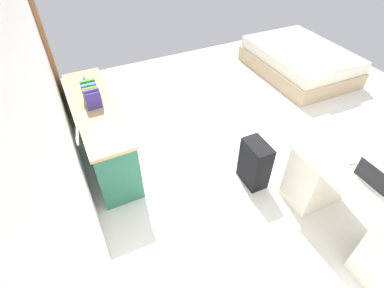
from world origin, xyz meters
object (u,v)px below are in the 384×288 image
Objects in this scene: suitcase_black at (255,163)px; figurine_small at (84,80)px; desk at (356,206)px; computer_mouse at (353,161)px; credenza at (102,132)px; laptop at (375,179)px; bed at (300,61)px.

figurine_small is at bearing 41.08° from suitcase_black.
suitcase_black is (0.98, 0.47, -0.11)m from desk.
figurine_small is at bearing 38.64° from computer_mouse.
computer_mouse is at bearing -134.57° from credenza.
desk is at bearing -138.50° from credenza.
credenza is 5.80× the size of laptop.
laptop reaches higher than bed.
credenza reaches higher than bed.
laptop is at bearing 170.98° from computer_mouse.
bed is 3.32× the size of suitcase_black.
laptop is at bearing -154.13° from suitcase_black.
bed is 19.29× the size of computer_mouse.
laptop reaches higher than desk.
suitcase_black is at bearing -129.44° from credenza.
desk is 3.37m from bed.
credenza is at bearing 41.50° from desk.
credenza reaches higher than suitcase_black.
credenza is 1.90m from suitcase_black.
computer_mouse is (-0.74, -0.51, 0.48)m from suitcase_black.
desk is 4.64× the size of laptop.
credenza is 2.95m from laptop.
computer_mouse is (-2.59, 1.78, 0.53)m from bed.
credenza is at bearing -179.83° from figurine_small.
laptop is (-1.00, -0.47, 0.52)m from suitcase_black.
suitcase_black reaches higher than bed.
figurine_small reaches higher than desk.
desk is 0.75× the size of bed.
laptop is 3.10× the size of computer_mouse.
desk is 1.09m from suitcase_black.
suitcase_black is 1.22m from laptop.
computer_mouse is 3.16m from figurine_small.
credenza is 0.93× the size of bed.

